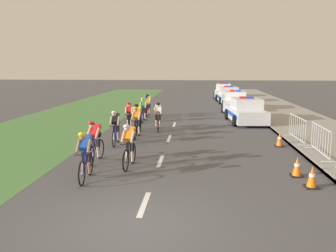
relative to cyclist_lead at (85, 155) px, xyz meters
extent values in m
plane|color=#4C4C51|center=(1.99, -2.83, -0.79)|extent=(160.00, 160.00, 0.00)
cube|color=gray|center=(9.56, 11.17, -0.73)|extent=(4.51, 60.00, 0.12)
cube|color=#9E9E99|center=(7.38, 11.17, -0.72)|extent=(0.16, 60.00, 0.13)
cube|color=#4C7F42|center=(-4.99, 11.17, -0.78)|extent=(7.00, 60.00, 0.01)
cube|color=white|center=(1.99, -1.66, -0.78)|extent=(0.14, 1.60, 0.01)
cube|color=white|center=(1.99, 2.34, -0.78)|extent=(0.14, 1.60, 0.01)
cube|color=white|center=(1.99, 6.34, -0.78)|extent=(0.14, 1.60, 0.01)
cube|color=white|center=(1.99, 10.34, -0.78)|extent=(0.14, 1.60, 0.01)
torus|color=black|center=(0.03, -0.48, -0.42)|extent=(0.09, 0.73, 0.72)
cylinder|color=#99999E|center=(0.03, -0.48, -0.42)|extent=(0.06, 0.06, 0.06)
torus|color=black|center=(-0.04, 0.52, -0.42)|extent=(0.09, 0.73, 0.72)
cylinder|color=#99999E|center=(-0.04, 0.52, -0.42)|extent=(0.06, 0.06, 0.06)
cylinder|color=#1E1E99|center=(0.00, -0.03, 0.11)|extent=(0.07, 0.55, 0.04)
cylinder|color=#1E1E99|center=(0.01, -0.20, -0.21)|extent=(0.07, 0.48, 0.63)
cylinder|color=#1E1E99|center=(-0.01, 0.17, -0.19)|extent=(0.04, 0.04, 0.65)
cylinder|color=black|center=(0.03, -0.38, 0.09)|extent=(0.42, 0.06, 0.03)
cube|color=black|center=(-0.01, 0.17, 0.15)|extent=(0.11, 0.23, 0.05)
cube|color=blue|center=(0.00, 0.05, 0.35)|extent=(0.32, 0.57, 0.45)
cube|color=black|center=(-0.01, 0.16, 0.19)|extent=(0.29, 0.22, 0.18)
cylinder|color=black|center=(0.08, 0.12, -0.15)|extent=(0.13, 0.23, 0.40)
cylinder|color=#9E7051|center=(0.09, 0.04, -0.41)|extent=(0.10, 0.16, 0.36)
cylinder|color=black|center=(-0.10, 0.11, -0.15)|extent=(0.12, 0.18, 0.40)
cylinder|color=#9E7051|center=(-0.09, 0.03, -0.41)|extent=(0.10, 0.13, 0.36)
cylinder|color=#9E7051|center=(0.17, -0.16, 0.30)|extent=(0.10, 0.41, 0.35)
cylinder|color=#9E7051|center=(-0.15, -0.18, 0.30)|extent=(0.10, 0.41, 0.35)
sphere|color=#9E7051|center=(0.02, -0.25, 0.59)|extent=(0.19, 0.19, 0.19)
ellipsoid|color=yellow|center=(0.02, -0.26, 0.66)|extent=(0.25, 0.33, 0.24)
torus|color=black|center=(1.01, 0.96, -0.42)|extent=(0.09, 0.73, 0.72)
cylinder|color=#99999E|center=(1.01, 0.96, -0.42)|extent=(0.06, 0.06, 0.06)
torus|color=black|center=(1.06, 1.96, -0.42)|extent=(0.09, 0.73, 0.72)
cylinder|color=#99999E|center=(1.06, 1.96, -0.42)|extent=(0.06, 0.06, 0.06)
cylinder|color=black|center=(1.03, 1.41, 0.11)|extent=(0.07, 0.55, 0.04)
cylinder|color=black|center=(1.02, 1.23, -0.21)|extent=(0.07, 0.48, 0.63)
cylinder|color=black|center=(1.04, 1.61, -0.19)|extent=(0.04, 0.04, 0.65)
cylinder|color=black|center=(1.01, 1.06, 0.09)|extent=(0.42, 0.05, 0.03)
cube|color=black|center=(1.04, 1.61, 0.15)|extent=(0.11, 0.23, 0.05)
cube|color=orange|center=(1.04, 1.48, 0.35)|extent=(0.31, 0.55, 0.47)
cube|color=black|center=(1.04, 1.60, 0.19)|extent=(0.29, 0.22, 0.18)
cylinder|color=black|center=(1.13, 1.54, -0.15)|extent=(0.12, 0.23, 0.40)
cylinder|color=beige|center=(1.13, 1.46, -0.41)|extent=(0.10, 0.16, 0.36)
cylinder|color=black|center=(0.95, 1.55, -0.15)|extent=(0.12, 0.17, 0.40)
cylinder|color=beige|center=(0.95, 1.47, -0.41)|extent=(0.10, 0.13, 0.36)
cylinder|color=beige|center=(1.18, 1.26, 0.30)|extent=(0.10, 0.40, 0.35)
cylinder|color=beige|center=(0.86, 1.28, 0.30)|extent=(0.10, 0.40, 0.35)
sphere|color=beige|center=(1.02, 1.18, 0.59)|extent=(0.19, 0.19, 0.19)
ellipsoid|color=white|center=(1.02, 1.17, 0.66)|extent=(0.25, 0.33, 0.24)
torus|color=black|center=(-0.32, 1.48, -0.42)|extent=(0.10, 0.73, 0.72)
cylinder|color=#99999E|center=(-0.32, 1.48, -0.42)|extent=(0.06, 0.06, 0.06)
torus|color=black|center=(-0.24, 2.48, -0.42)|extent=(0.10, 0.73, 0.72)
cylinder|color=#99999E|center=(-0.24, 2.48, -0.42)|extent=(0.06, 0.06, 0.06)
cylinder|color=#1E1E99|center=(-0.29, 1.93, 0.11)|extent=(0.08, 0.55, 0.04)
cylinder|color=#1E1E99|center=(-0.30, 1.76, -0.21)|extent=(0.08, 0.48, 0.63)
cylinder|color=#1E1E99|center=(-0.27, 2.13, -0.19)|extent=(0.04, 0.04, 0.65)
cylinder|color=black|center=(-0.31, 1.58, 0.09)|extent=(0.42, 0.06, 0.03)
cube|color=black|center=(-0.27, 2.13, 0.15)|extent=(0.12, 0.23, 0.05)
cube|color=red|center=(-0.28, 2.01, 0.35)|extent=(0.32, 0.56, 0.46)
cube|color=black|center=(-0.27, 2.12, 0.19)|extent=(0.29, 0.22, 0.18)
cylinder|color=black|center=(-0.19, 2.06, -0.15)|extent=(0.13, 0.23, 0.40)
cylinder|color=beige|center=(-0.19, 1.98, -0.41)|extent=(0.10, 0.16, 0.36)
cylinder|color=black|center=(-0.37, 2.08, -0.15)|extent=(0.12, 0.18, 0.40)
cylinder|color=beige|center=(-0.37, 2.00, -0.41)|extent=(0.10, 0.13, 0.36)
cylinder|color=beige|center=(-0.14, 1.78, 0.30)|extent=(0.11, 0.41, 0.35)
cylinder|color=beige|center=(-0.46, 1.80, 0.30)|extent=(0.11, 0.41, 0.35)
sphere|color=beige|center=(-0.30, 1.71, 0.59)|extent=(0.19, 0.19, 0.19)
ellipsoid|color=red|center=(-0.30, 1.70, 0.66)|extent=(0.25, 0.33, 0.24)
torus|color=black|center=(-0.18, 4.32, -0.42)|extent=(0.09, 0.73, 0.72)
cylinder|color=#99999E|center=(-0.18, 4.32, -0.42)|extent=(0.06, 0.06, 0.06)
torus|color=black|center=(-0.24, 5.31, -0.42)|extent=(0.09, 0.73, 0.72)
cylinder|color=#99999E|center=(-0.24, 5.31, -0.42)|extent=(0.06, 0.06, 0.06)
cylinder|color=#1E1E99|center=(-0.20, 4.77, 0.11)|extent=(0.07, 0.55, 0.04)
cylinder|color=#1E1E99|center=(-0.19, 4.59, -0.21)|extent=(0.07, 0.48, 0.63)
cylinder|color=#1E1E99|center=(-0.22, 4.96, -0.19)|extent=(0.04, 0.04, 0.65)
cylinder|color=black|center=(-0.18, 4.42, 0.09)|extent=(0.42, 0.05, 0.03)
cube|color=black|center=(-0.22, 4.96, 0.15)|extent=(0.11, 0.23, 0.05)
cube|color=black|center=(-0.21, 4.84, 0.35)|extent=(0.31, 0.56, 0.46)
cube|color=black|center=(-0.21, 4.95, 0.19)|extent=(0.29, 0.22, 0.18)
cylinder|color=black|center=(-0.12, 4.91, -0.15)|extent=(0.12, 0.23, 0.40)
cylinder|color=tan|center=(-0.12, 4.83, -0.41)|extent=(0.10, 0.16, 0.36)
cylinder|color=black|center=(-0.30, 4.90, -0.15)|extent=(0.12, 0.17, 0.40)
cylinder|color=tan|center=(-0.30, 4.82, -0.41)|extent=(0.10, 0.13, 0.36)
cylinder|color=tan|center=(-0.04, 4.63, 0.30)|extent=(0.10, 0.40, 0.35)
cylinder|color=tan|center=(-0.36, 4.62, 0.30)|extent=(0.10, 0.40, 0.35)
sphere|color=tan|center=(-0.19, 4.54, 0.59)|extent=(0.19, 0.19, 0.19)
ellipsoid|color=white|center=(-0.19, 4.53, 0.66)|extent=(0.25, 0.33, 0.24)
torus|color=black|center=(0.45, 5.81, -0.42)|extent=(0.07, 0.72, 0.72)
cylinder|color=#99999E|center=(0.45, 5.81, -0.42)|extent=(0.06, 0.06, 0.06)
torus|color=black|center=(0.48, 6.81, -0.42)|extent=(0.07, 0.72, 0.72)
cylinder|color=#99999E|center=(0.48, 6.81, -0.42)|extent=(0.06, 0.06, 0.06)
cylinder|color=black|center=(0.47, 6.26, 0.11)|extent=(0.05, 0.55, 0.04)
cylinder|color=black|center=(0.46, 6.08, -0.21)|extent=(0.05, 0.48, 0.63)
cylinder|color=black|center=(0.47, 6.46, -0.19)|extent=(0.04, 0.04, 0.65)
cylinder|color=black|center=(0.45, 5.91, 0.09)|extent=(0.42, 0.04, 0.03)
cube|color=black|center=(0.47, 6.46, 0.15)|extent=(0.11, 0.22, 0.05)
cube|color=orange|center=(0.47, 6.33, 0.35)|extent=(0.30, 0.55, 0.47)
cube|color=black|center=(0.47, 6.45, 0.19)|extent=(0.29, 0.21, 0.18)
cylinder|color=black|center=(0.56, 6.39, -0.15)|extent=(0.12, 0.23, 0.40)
cylinder|color=beige|center=(0.56, 6.31, -0.41)|extent=(0.09, 0.16, 0.36)
cylinder|color=black|center=(0.38, 6.40, -0.15)|extent=(0.11, 0.17, 0.40)
cylinder|color=beige|center=(0.38, 6.32, -0.41)|extent=(0.09, 0.13, 0.36)
cylinder|color=beige|center=(0.62, 6.11, 0.30)|extent=(0.09, 0.40, 0.35)
cylinder|color=beige|center=(0.30, 6.12, 0.30)|extent=(0.09, 0.40, 0.35)
sphere|color=beige|center=(0.46, 6.03, 0.59)|extent=(0.19, 0.19, 0.19)
ellipsoid|color=yellow|center=(0.46, 6.02, 0.66)|extent=(0.24, 0.32, 0.24)
torus|color=black|center=(0.28, 7.06, -0.42)|extent=(0.07, 0.73, 0.72)
cylinder|color=#99999E|center=(0.28, 7.06, -0.42)|extent=(0.06, 0.06, 0.06)
torus|color=black|center=(0.32, 8.06, -0.42)|extent=(0.07, 0.73, 0.72)
cylinder|color=#99999E|center=(0.32, 8.06, -0.42)|extent=(0.06, 0.06, 0.06)
cylinder|color=white|center=(0.29, 7.51, 0.11)|extent=(0.06, 0.55, 0.04)
cylinder|color=white|center=(0.29, 7.34, -0.21)|extent=(0.06, 0.48, 0.63)
cylinder|color=white|center=(0.30, 7.71, -0.19)|extent=(0.04, 0.04, 0.65)
cylinder|color=black|center=(0.28, 7.16, 0.09)|extent=(0.42, 0.04, 0.03)
cube|color=black|center=(0.30, 7.71, 0.15)|extent=(0.11, 0.22, 0.05)
cube|color=yellow|center=(0.30, 7.59, 0.35)|extent=(0.30, 0.55, 0.46)
cube|color=black|center=(0.30, 7.70, 0.19)|extent=(0.29, 0.21, 0.18)
cylinder|color=black|center=(0.39, 7.65, -0.15)|extent=(0.12, 0.23, 0.40)
cylinder|color=tan|center=(0.39, 7.57, -0.41)|extent=(0.10, 0.16, 0.36)
cylinder|color=black|center=(0.21, 7.65, -0.15)|extent=(0.12, 0.17, 0.40)
cylinder|color=tan|center=(0.21, 7.57, -0.41)|extent=(0.09, 0.13, 0.36)
cylinder|color=tan|center=(0.45, 7.37, 0.30)|extent=(0.09, 0.40, 0.35)
cylinder|color=tan|center=(0.13, 7.38, 0.30)|extent=(0.09, 0.40, 0.35)
sphere|color=tan|center=(0.29, 7.29, 0.59)|extent=(0.19, 0.19, 0.19)
ellipsoid|color=black|center=(0.29, 7.28, 0.66)|extent=(0.24, 0.32, 0.24)
torus|color=black|center=(-0.23, 7.84, -0.42)|extent=(0.12, 0.72, 0.72)
cylinder|color=#99999E|center=(-0.23, 7.84, -0.42)|extent=(0.07, 0.07, 0.06)
torus|color=black|center=(-0.34, 8.83, -0.42)|extent=(0.12, 0.72, 0.72)
cylinder|color=#99999E|center=(-0.34, 8.83, -0.42)|extent=(0.07, 0.07, 0.06)
cylinder|color=black|center=(-0.28, 8.29, 0.11)|extent=(0.10, 0.55, 0.04)
cylinder|color=black|center=(-0.26, 8.11, -0.21)|extent=(0.09, 0.48, 0.63)
cylinder|color=black|center=(-0.30, 8.48, -0.19)|extent=(0.04, 0.04, 0.65)
cylinder|color=black|center=(-0.24, 7.94, 0.09)|extent=(0.42, 0.07, 0.03)
cube|color=black|center=(-0.30, 8.48, 0.15)|extent=(0.12, 0.23, 0.05)
cube|color=red|center=(-0.29, 8.36, 0.35)|extent=(0.34, 0.57, 0.47)
cube|color=black|center=(-0.30, 8.47, 0.19)|extent=(0.30, 0.23, 0.18)
cylinder|color=black|center=(-0.20, 8.43, -0.15)|extent=(0.13, 0.23, 0.40)
cylinder|color=beige|center=(-0.19, 8.36, -0.41)|extent=(0.11, 0.16, 0.36)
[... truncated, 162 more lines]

